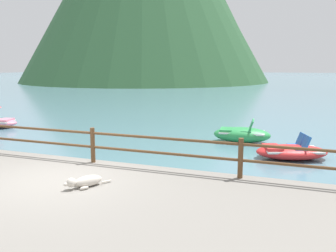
# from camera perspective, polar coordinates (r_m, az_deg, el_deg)

# --- Properties ---
(ground_plane) EXTENTS (200.00, 200.00, 0.00)m
(ground_plane) POSITION_cam_1_polar(r_m,az_deg,el_deg) (47.05, 14.08, 5.70)
(ground_plane) COLOR slate
(dock_railing) EXTENTS (23.92, 0.12, 0.95)m
(dock_railing) POSITION_cam_1_polar(r_m,az_deg,el_deg) (9.94, -11.80, -2.40)
(dock_railing) COLOR brown
(dock_railing) RESTS_ON promenade_dock
(dog_resting) EXTENTS (0.68, 0.91, 0.26)m
(dog_resting) POSITION_cam_1_polar(r_m,az_deg,el_deg) (8.11, -12.96, -8.53)
(dog_resting) COLOR beige
(dog_resting) RESTS_ON promenade_dock
(pedal_boat_2) EXTENTS (2.57, 1.95, 0.81)m
(pedal_boat_2) POSITION_cam_1_polar(r_m,az_deg,el_deg) (12.39, 18.86, -3.82)
(pedal_boat_2) COLOR red
(pedal_boat_2) RESTS_ON ground
(pedal_boat_3) EXTENTS (2.31, 1.36, 0.91)m
(pedal_boat_3) POSITION_cam_1_polar(r_m,az_deg,el_deg) (14.49, 11.54, -1.29)
(pedal_boat_3) COLOR green
(pedal_boat_3) RESTS_ON ground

